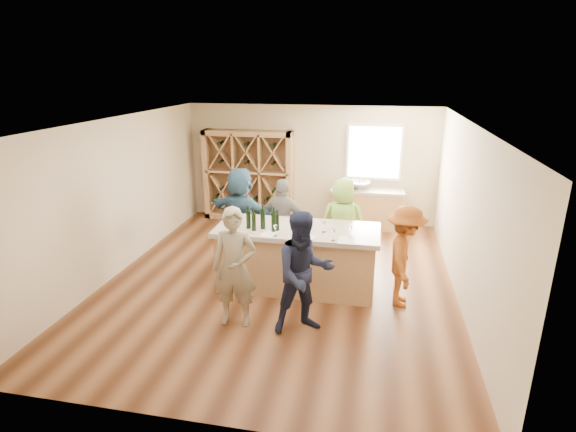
% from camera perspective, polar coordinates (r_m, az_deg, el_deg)
% --- Properties ---
extents(floor, '(6.00, 7.00, 0.10)m').
position_cam_1_polar(floor, '(8.14, -0.97, -8.44)').
color(floor, brown).
rests_on(floor, ground).
extents(ceiling, '(6.00, 7.00, 0.10)m').
position_cam_1_polar(ceiling, '(7.32, -1.10, 12.31)').
color(ceiling, white).
rests_on(ceiling, ground).
extents(wall_back, '(6.00, 0.10, 2.80)m').
position_cam_1_polar(wall_back, '(11.00, 2.91, 6.64)').
color(wall_back, '#C9B592').
rests_on(wall_back, ground).
extents(wall_front, '(6.00, 0.10, 2.80)m').
position_cam_1_polar(wall_front, '(4.46, -10.91, -11.72)').
color(wall_front, '#C9B592').
rests_on(wall_front, ground).
extents(wall_left, '(0.10, 7.00, 2.80)m').
position_cam_1_polar(wall_left, '(8.75, -20.97, 2.41)').
color(wall_left, '#C9B592').
rests_on(wall_left, ground).
extents(wall_right, '(0.10, 7.00, 2.80)m').
position_cam_1_polar(wall_right, '(7.59, 22.08, -0.03)').
color(wall_right, '#C9B592').
rests_on(wall_right, ground).
extents(window_frame, '(1.30, 0.06, 1.30)m').
position_cam_1_polar(window_frame, '(10.74, 10.89, 7.96)').
color(window_frame, white).
rests_on(window_frame, wall_back).
extents(window_pane, '(1.18, 0.01, 1.18)m').
position_cam_1_polar(window_pane, '(10.71, 10.89, 7.93)').
color(window_pane, white).
rests_on(window_pane, wall_back).
extents(wine_rack, '(2.20, 0.45, 2.20)m').
position_cam_1_polar(wine_rack, '(11.10, -5.04, 5.12)').
color(wine_rack, '#AC8052').
rests_on(wine_rack, floor).
extents(back_counter_base, '(1.60, 0.58, 0.86)m').
position_cam_1_polar(back_counter_base, '(10.79, 9.92, 0.84)').
color(back_counter_base, '#AC8052').
rests_on(back_counter_base, floor).
extents(back_counter_top, '(1.70, 0.62, 0.06)m').
position_cam_1_polar(back_counter_top, '(10.66, 10.06, 3.20)').
color(back_counter_top, '#B1A491').
rests_on(back_counter_top, back_counter_base).
extents(sink, '(0.54, 0.54, 0.19)m').
position_cam_1_polar(sink, '(10.64, 9.01, 3.90)').
color(sink, silver).
rests_on(sink, back_counter_top).
extents(faucet, '(0.02, 0.02, 0.30)m').
position_cam_1_polar(faucet, '(10.80, 9.07, 4.42)').
color(faucet, silver).
rests_on(faucet, back_counter_top).
extents(tasting_counter_base, '(2.60, 1.00, 1.00)m').
position_cam_1_polar(tasting_counter_base, '(7.69, 1.18, -5.58)').
color(tasting_counter_base, '#AC8052').
rests_on(tasting_counter_base, floor).
extents(tasting_counter_top, '(2.72, 1.12, 0.08)m').
position_cam_1_polar(tasting_counter_top, '(7.49, 1.20, -1.80)').
color(tasting_counter_top, '#B1A491').
rests_on(tasting_counter_top, tasting_counter_base).
extents(wine_bottle_a, '(0.09, 0.09, 0.30)m').
position_cam_1_polar(wine_bottle_a, '(7.43, -5.04, -0.45)').
color(wine_bottle_a, black).
rests_on(wine_bottle_a, tasting_counter_top).
extents(wine_bottle_b, '(0.07, 0.07, 0.28)m').
position_cam_1_polar(wine_bottle_b, '(7.33, -4.36, -0.79)').
color(wine_bottle_b, black).
rests_on(wine_bottle_b, tasting_counter_top).
extents(wine_bottle_c, '(0.09, 0.09, 0.33)m').
position_cam_1_polar(wine_bottle_c, '(7.40, -3.21, -0.38)').
color(wine_bottle_c, black).
rests_on(wine_bottle_c, tasting_counter_top).
extents(wine_bottle_d, '(0.09, 0.09, 0.33)m').
position_cam_1_polar(wine_bottle_d, '(7.26, -1.82, -0.74)').
color(wine_bottle_d, black).
rests_on(wine_bottle_d, tasting_counter_top).
extents(wine_bottle_e, '(0.09, 0.09, 0.26)m').
position_cam_1_polar(wine_bottle_e, '(7.32, -1.37, -0.84)').
color(wine_bottle_e, black).
rests_on(wine_bottle_e, tasting_counter_top).
extents(wine_glass_a, '(0.08, 0.08, 0.18)m').
position_cam_1_polar(wine_glass_a, '(7.09, -1.59, -1.87)').
color(wine_glass_a, white).
rests_on(wine_glass_a, tasting_counter_top).
extents(wine_glass_b, '(0.09, 0.09, 0.17)m').
position_cam_1_polar(wine_glass_b, '(7.03, 2.09, -2.10)').
color(wine_glass_b, white).
rests_on(wine_glass_b, tasting_counter_top).
extents(wine_glass_c, '(0.08, 0.08, 0.16)m').
position_cam_1_polar(wine_glass_c, '(6.93, 5.75, -2.50)').
color(wine_glass_c, white).
rests_on(wine_glass_c, tasting_counter_top).
extents(wine_glass_d, '(0.09, 0.09, 0.18)m').
position_cam_1_polar(wine_glass_d, '(7.27, 4.58, -1.39)').
color(wine_glass_d, white).
rests_on(wine_glass_d, tasting_counter_top).
extents(wine_glass_e, '(0.08, 0.08, 0.19)m').
position_cam_1_polar(wine_glass_e, '(7.09, 7.93, -2.01)').
color(wine_glass_e, white).
rests_on(wine_glass_e, tasting_counter_top).
extents(tasting_menu_a, '(0.27, 0.33, 0.00)m').
position_cam_1_polar(tasting_menu_a, '(7.22, -2.39, -2.25)').
color(tasting_menu_a, white).
rests_on(tasting_menu_a, tasting_counter_top).
extents(tasting_menu_b, '(0.30, 0.35, 0.00)m').
position_cam_1_polar(tasting_menu_b, '(7.04, 2.31, -2.79)').
color(tasting_menu_b, white).
rests_on(tasting_menu_b, tasting_counter_top).
extents(tasting_menu_c, '(0.25, 0.34, 0.00)m').
position_cam_1_polar(tasting_menu_c, '(7.00, 7.41, -3.05)').
color(tasting_menu_c, white).
rests_on(tasting_menu_c, tasting_counter_top).
extents(person_near_left, '(0.68, 0.52, 1.78)m').
position_cam_1_polar(person_near_left, '(6.51, -6.78, -6.52)').
color(person_near_left, gray).
rests_on(person_near_left, floor).
extents(person_near_right, '(0.99, 0.81, 1.79)m').
position_cam_1_polar(person_near_right, '(6.30, 2.05, -7.27)').
color(person_near_right, '#191E38').
rests_on(person_near_right, floor).
extents(person_server, '(0.53, 1.08, 1.64)m').
position_cam_1_polar(person_server, '(7.24, 14.57, -5.00)').
color(person_server, '#994C19').
rests_on(person_server, floor).
extents(person_far_mid, '(1.06, 0.66, 1.69)m').
position_cam_1_polar(person_far_mid, '(8.44, -0.61, -0.87)').
color(person_far_mid, slate).
rests_on(person_far_mid, floor).
extents(person_far_right, '(0.86, 0.58, 1.72)m').
position_cam_1_polar(person_far_right, '(8.46, 6.96, -0.86)').
color(person_far_right, '#8CC64C').
rests_on(person_far_right, floor).
extents(person_far_left, '(1.80, 1.17, 1.82)m').
position_cam_1_polar(person_far_left, '(8.81, -5.98, 0.33)').
color(person_far_left, '#335972').
rests_on(person_far_left, floor).
extents(wine_bottle_f, '(0.07, 0.07, 0.30)m').
position_cam_1_polar(wine_bottle_f, '(7.14, 1.19, -1.20)').
color(wine_bottle_f, black).
rests_on(wine_bottle_f, tasting_counter_top).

